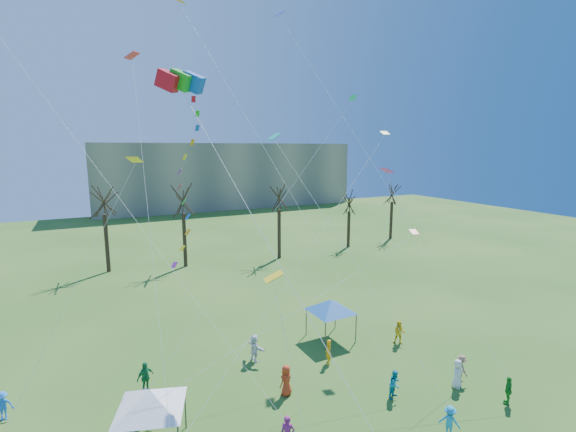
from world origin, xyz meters
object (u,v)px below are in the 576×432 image
distant_building (227,175)px  canopy_tent_blue (331,306)px  big_box_kite (193,183)px  canopy_tent_white (150,399)px

distant_building → canopy_tent_blue: (-14.94, -69.40, -4.91)m
big_box_kite → canopy_tent_blue: bearing=21.1°
big_box_kite → canopy_tent_white: big_box_kite is taller
big_box_kite → canopy_tent_white: bearing=-150.1°
distant_building → big_box_kite: bearing=-109.3°
canopy_tent_blue → big_box_kite: bearing=-158.9°
canopy_tent_blue → distant_building: bearing=77.8°
canopy_tent_white → canopy_tent_blue: size_ratio=0.98×
distant_building → canopy_tent_blue: size_ratio=14.74×
distant_building → big_box_kite: big_box_kite is taller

